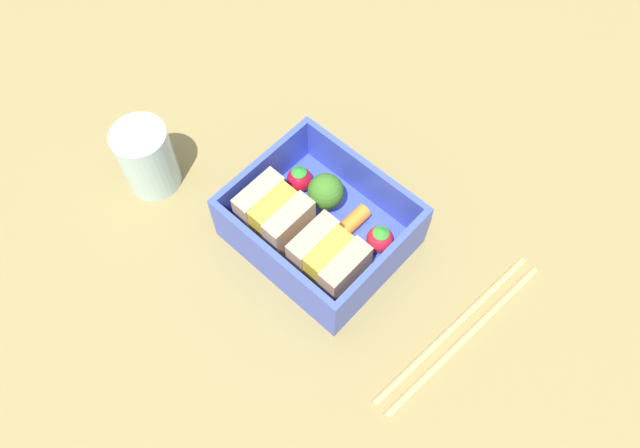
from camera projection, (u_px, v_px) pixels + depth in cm
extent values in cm
cube|color=olive|center=(320.00, 243.00, 60.26)|extent=(120.00, 120.00, 2.00)
cube|color=#3A4EC2|center=(320.00, 235.00, 58.86)|extent=(15.09, 12.77, 1.20)
cube|color=#3A4EC2|center=(273.00, 264.00, 54.02)|extent=(15.09, 0.60, 4.91)
cube|color=#3A4EC2|center=(364.00, 177.00, 58.36)|extent=(15.09, 0.60, 4.91)
cube|color=#3A4EC2|center=(382.00, 268.00, 53.81)|extent=(0.60, 11.57, 4.91)
cube|color=#3A4EC2|center=(263.00, 173.00, 58.57)|extent=(0.60, 11.57, 4.91)
cube|color=tan|center=(345.00, 273.00, 53.65)|extent=(1.87, 4.94, 4.81)
cube|color=yellow|center=(329.00, 260.00, 54.26)|extent=(1.87, 4.54, 4.42)
cube|color=tan|center=(313.00, 247.00, 54.88)|extent=(1.87, 4.94, 4.81)
cube|color=tan|center=(289.00, 227.00, 55.83)|extent=(1.87, 4.94, 4.81)
cube|color=yellow|center=(275.00, 215.00, 56.45)|extent=(1.87, 4.54, 4.42)
cube|color=tan|center=(260.00, 203.00, 57.06)|extent=(1.87, 4.94, 4.81)
sphere|color=red|center=(380.00, 239.00, 56.53)|extent=(2.51, 2.51, 2.51)
cone|color=green|center=(381.00, 231.00, 55.17)|extent=(1.51, 1.51, 0.60)
cylinder|color=orange|center=(349.00, 225.00, 57.82)|extent=(1.61, 4.48, 1.51)
cylinder|color=#84D15C|center=(326.00, 202.00, 58.93)|extent=(1.00, 1.00, 1.65)
sphere|color=#377021|center=(326.00, 191.00, 57.18)|extent=(3.36, 3.36, 3.36)
sphere|color=red|center=(300.00, 179.00, 59.72)|extent=(2.44, 2.44, 2.44)
cone|color=green|center=(299.00, 170.00, 58.39)|extent=(1.46, 1.46, 0.60)
cylinder|color=tan|center=(465.00, 338.00, 54.20)|extent=(2.36, 19.61, 0.70)
cylinder|color=tan|center=(454.00, 327.00, 54.69)|extent=(2.36, 19.61, 0.70)
cylinder|color=silver|center=(147.00, 158.00, 59.38)|extent=(5.27, 5.27, 7.39)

